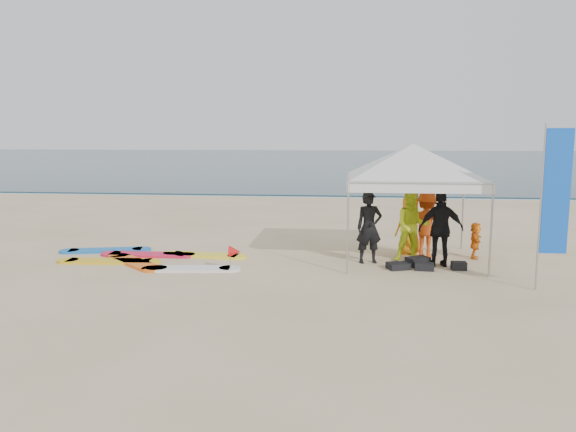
{
  "coord_description": "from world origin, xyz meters",
  "views": [
    {
      "loc": [
        1.74,
        -11.81,
        3.32
      ],
      "look_at": [
        0.17,
        2.6,
        1.2
      ],
      "focal_mm": 35.0,
      "sensor_mm": 36.0,
      "label": 1
    }
  ],
  "objects_px": {
    "person_orange_a": "(426,224)",
    "surfboard_spread": "(147,258)",
    "canopy_tent": "(413,144)",
    "marker_pennant": "(235,252)",
    "person_black_a": "(369,228)",
    "feather_flag": "(555,194)",
    "person_yellow": "(412,226)",
    "person_orange_b": "(410,225)",
    "person_seated": "(475,240)",
    "person_black_b": "(441,229)"
  },
  "relations": [
    {
      "from": "person_orange_b",
      "to": "person_seated",
      "type": "height_order",
      "value": "person_orange_b"
    },
    {
      "from": "marker_pennant",
      "to": "person_orange_b",
      "type": "bearing_deg",
      "value": 29.29
    },
    {
      "from": "person_seated",
      "to": "marker_pennant",
      "type": "distance_m",
      "value": 6.49
    },
    {
      "from": "person_black_b",
      "to": "person_black_a",
      "type": "bearing_deg",
      "value": -11.67
    },
    {
      "from": "person_orange_a",
      "to": "feather_flag",
      "type": "height_order",
      "value": "feather_flag"
    },
    {
      "from": "person_black_b",
      "to": "canopy_tent",
      "type": "bearing_deg",
      "value": -48.02
    },
    {
      "from": "person_black_b",
      "to": "surfboard_spread",
      "type": "bearing_deg",
      "value": -4.25
    },
    {
      "from": "person_yellow",
      "to": "person_orange_a",
      "type": "height_order",
      "value": "person_yellow"
    },
    {
      "from": "person_black_a",
      "to": "person_yellow",
      "type": "xyz_separation_m",
      "value": [
        1.13,
        0.29,
        0.01
      ]
    },
    {
      "from": "surfboard_spread",
      "to": "person_orange_b",
      "type": "bearing_deg",
      "value": 11.68
    },
    {
      "from": "person_black_a",
      "to": "person_orange_a",
      "type": "xyz_separation_m",
      "value": [
        1.57,
        0.87,
        -0.03
      ]
    },
    {
      "from": "person_yellow",
      "to": "person_orange_b",
      "type": "xyz_separation_m",
      "value": [
        0.03,
        0.87,
        -0.11
      ]
    },
    {
      "from": "canopy_tent",
      "to": "feather_flag",
      "type": "distance_m",
      "value": 3.87
    },
    {
      "from": "person_seated",
      "to": "person_black_b",
      "type": "bearing_deg",
      "value": 147.28
    },
    {
      "from": "person_seated",
      "to": "surfboard_spread",
      "type": "distance_m",
      "value": 8.82
    },
    {
      "from": "person_orange_a",
      "to": "feather_flag",
      "type": "bearing_deg",
      "value": 149.08
    },
    {
      "from": "person_yellow",
      "to": "person_orange_b",
      "type": "height_order",
      "value": "person_yellow"
    },
    {
      "from": "person_orange_a",
      "to": "person_seated",
      "type": "distance_m",
      "value": 1.36
    },
    {
      "from": "person_orange_a",
      "to": "surfboard_spread",
      "type": "relative_size",
      "value": 0.35
    },
    {
      "from": "person_orange_a",
      "to": "person_orange_b",
      "type": "height_order",
      "value": "person_orange_a"
    },
    {
      "from": "canopy_tent",
      "to": "surfboard_spread",
      "type": "distance_m",
      "value": 7.64
    },
    {
      "from": "person_black_b",
      "to": "marker_pennant",
      "type": "relative_size",
      "value": 3.01
    },
    {
      "from": "person_yellow",
      "to": "feather_flag",
      "type": "relative_size",
      "value": 0.53
    },
    {
      "from": "person_yellow",
      "to": "feather_flag",
      "type": "height_order",
      "value": "feather_flag"
    },
    {
      "from": "person_orange_a",
      "to": "surfboard_spread",
      "type": "bearing_deg",
      "value": 32.63
    },
    {
      "from": "person_black_a",
      "to": "surfboard_spread",
      "type": "distance_m",
      "value": 5.95
    },
    {
      "from": "canopy_tent",
      "to": "feather_flag",
      "type": "height_order",
      "value": "feather_flag"
    },
    {
      "from": "person_yellow",
      "to": "person_orange_b",
      "type": "bearing_deg",
      "value": 83.07
    },
    {
      "from": "person_black_a",
      "to": "feather_flag",
      "type": "relative_size",
      "value": 0.52
    },
    {
      "from": "feather_flag",
      "to": "surfboard_spread",
      "type": "relative_size",
      "value": 0.7
    },
    {
      "from": "person_black_b",
      "to": "canopy_tent",
      "type": "height_order",
      "value": "canopy_tent"
    },
    {
      "from": "person_yellow",
      "to": "canopy_tent",
      "type": "distance_m",
      "value": 2.13
    },
    {
      "from": "person_black_a",
      "to": "person_orange_b",
      "type": "height_order",
      "value": "person_black_a"
    },
    {
      "from": "person_black_a",
      "to": "person_yellow",
      "type": "bearing_deg",
      "value": -0.07
    },
    {
      "from": "person_black_a",
      "to": "marker_pennant",
      "type": "xyz_separation_m",
      "value": [
        -3.27,
        -1.32,
        -0.43
      ]
    },
    {
      "from": "canopy_tent",
      "to": "marker_pennant",
      "type": "relative_size",
      "value": 7.31
    },
    {
      "from": "person_orange_a",
      "to": "person_yellow",
      "type": "bearing_deg",
      "value": 76.42
    },
    {
      "from": "person_seated",
      "to": "canopy_tent",
      "type": "distance_m",
      "value": 3.15
    },
    {
      "from": "person_black_b",
      "to": "marker_pennant",
      "type": "bearing_deg",
      "value": 7.52
    },
    {
      "from": "person_yellow",
      "to": "person_orange_a",
      "type": "xyz_separation_m",
      "value": [
        0.44,
        0.57,
        -0.04
      ]
    },
    {
      "from": "person_black_b",
      "to": "feather_flag",
      "type": "relative_size",
      "value": 0.54
    },
    {
      "from": "person_black_a",
      "to": "surfboard_spread",
      "type": "xyz_separation_m",
      "value": [
        -5.88,
        -0.29,
        -0.89
      ]
    },
    {
      "from": "surfboard_spread",
      "to": "feather_flag",
      "type": "bearing_deg",
      "value": -11.34
    },
    {
      "from": "person_yellow",
      "to": "person_seated",
      "type": "bearing_deg",
      "value": 12.18
    },
    {
      "from": "person_yellow",
      "to": "surfboard_spread",
      "type": "relative_size",
      "value": 0.37
    },
    {
      "from": "person_yellow",
      "to": "person_black_b",
      "type": "height_order",
      "value": "person_black_b"
    },
    {
      "from": "person_seated",
      "to": "surfboard_spread",
      "type": "relative_size",
      "value": 0.19
    },
    {
      "from": "person_black_a",
      "to": "person_black_b",
      "type": "height_order",
      "value": "person_black_b"
    },
    {
      "from": "person_black_a",
      "to": "feather_flag",
      "type": "height_order",
      "value": "feather_flag"
    },
    {
      "from": "canopy_tent",
      "to": "person_yellow",
      "type": "bearing_deg",
      "value": -78.36
    }
  ]
}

